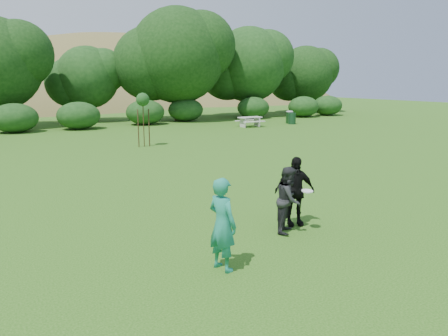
# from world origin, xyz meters

# --- Properties ---
(ground) EXTENTS (120.00, 120.00, 0.00)m
(ground) POSITION_xyz_m (0.00, 0.00, 0.00)
(ground) COLOR #19470C
(ground) RESTS_ON ground
(player_teal) EXTENTS (0.57, 0.73, 1.77)m
(player_teal) POSITION_xyz_m (-2.15, -0.61, 0.89)
(player_teal) COLOR #1C8069
(player_teal) RESTS_ON ground
(player_grey) EXTENTS (0.96, 0.94, 1.56)m
(player_grey) POSITION_xyz_m (0.23, 0.41, 0.78)
(player_grey) COLOR #242426
(player_grey) RESTS_ON ground
(player_black) EXTENTS (1.08, 0.74, 1.70)m
(player_black) POSITION_xyz_m (0.67, 0.74, 0.85)
(player_black) COLOR black
(player_black) RESTS_ON ground
(trash_can_near) EXTENTS (0.60, 0.60, 0.90)m
(trash_can_near) POSITION_xyz_m (16.55, 20.41, 0.45)
(trash_can_near) COLOR #14381F
(trash_can_near) RESTS_ON ground
(frisbee) EXTENTS (0.27, 0.27, 0.04)m
(frisbee) POSITION_xyz_m (0.58, 0.18, 0.99)
(frisbee) COLOR white
(frisbee) RESTS_ON ground
(sapling) EXTENTS (0.70, 0.70, 2.85)m
(sapling) POSITION_xyz_m (1.99, 14.86, 2.42)
(sapling) COLOR #392716
(sapling) RESTS_ON ground
(picnic_table) EXTENTS (1.80, 1.48, 0.76)m
(picnic_table) POSITION_xyz_m (12.44, 20.35, 0.52)
(picnic_table) COLOR #B4B0A6
(picnic_table) RESTS_ON ground
(trash_can_lidded) EXTENTS (0.60, 0.60, 1.05)m
(trash_can_lidded) POSITION_xyz_m (16.78, 21.01, 0.54)
(trash_can_lidded) COLOR #143716
(trash_can_lidded) RESTS_ON ground
(hillside) EXTENTS (150.00, 72.00, 52.00)m
(hillside) POSITION_xyz_m (-0.56, 68.45, -11.97)
(hillside) COLOR olive
(hillside) RESTS_ON ground
(tree_row) EXTENTS (53.92, 10.38, 9.62)m
(tree_row) POSITION_xyz_m (3.23, 28.68, 4.87)
(tree_row) COLOR #3A2616
(tree_row) RESTS_ON ground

